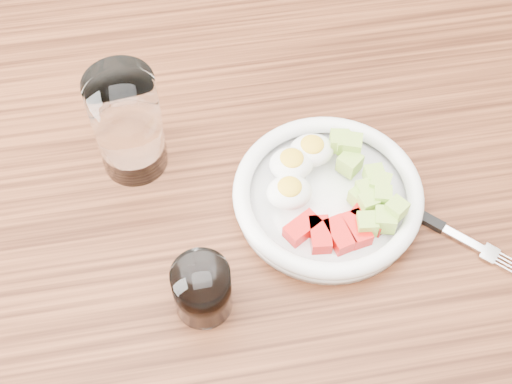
% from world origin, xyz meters
% --- Properties ---
extents(dining_table, '(1.50, 0.90, 0.77)m').
position_xyz_m(dining_table, '(0.00, 0.00, 0.67)').
color(dining_table, brown).
rests_on(dining_table, ground).
extents(bowl, '(0.24, 0.24, 0.06)m').
position_xyz_m(bowl, '(0.08, -0.00, 0.79)').
color(bowl, white).
rests_on(bowl, dining_table).
extents(fork, '(0.16, 0.15, 0.01)m').
position_xyz_m(fork, '(0.20, -0.05, 0.77)').
color(fork, black).
rests_on(fork, dining_table).
extents(water_glass, '(0.09, 0.09, 0.15)m').
position_xyz_m(water_glass, '(-0.15, 0.11, 0.85)').
color(water_glass, white).
rests_on(water_glass, dining_table).
extents(coffee_glass, '(0.07, 0.07, 0.08)m').
position_xyz_m(coffee_glass, '(-0.09, -0.11, 0.81)').
color(coffee_glass, white).
rests_on(coffee_glass, dining_table).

